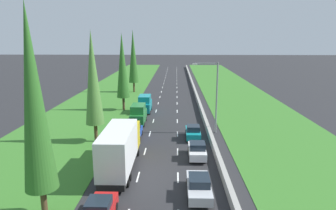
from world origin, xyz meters
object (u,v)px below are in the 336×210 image
Objects in this scene: blue_hatchback_left_lane at (134,132)px; poplar_tree_third at (122,66)px; teal_van_left_lane at (145,104)px; red_hatchback_left_lane at (100,210)px; teal_hatchback_right_lane at (193,132)px; white_box_truck_left_lane at (120,148)px; poplar_tree_nearest at (34,100)px; street_light_mast at (214,93)px; poplar_tree_fourth at (133,57)px; white_hatchback_right_lane at (197,150)px; poplar_tree_second at (93,78)px; silver_sedan_right_lane at (199,186)px; green_van_left_lane at (138,114)px.

blue_hatchback_left_lane is 0.31× the size of poplar_tree_third.
teal_van_left_lane is (-0.01, 13.06, 0.56)m from blue_hatchback_left_lane.
red_hatchback_left_lane is 18.23m from teal_hatchback_right_lane.
white_box_truck_left_lane is at bearing -89.87° from blue_hatchback_left_lane.
poplar_tree_nearest is 23.42m from street_light_mast.
poplar_tree_fourth is (-11.46, 31.30, 7.02)m from teal_hatchback_right_lane.
street_light_mast is at bearing 72.76° from white_hatchback_right_lane.
blue_hatchback_left_lane is 13.07m from teal_van_left_lane.
white_hatchback_right_lane is 7.93m from white_box_truck_left_lane.
poplar_tree_second is at bearing -92.01° from poplar_tree_third.
silver_sedan_right_lane is 0.92× the size of teal_van_left_lane.
white_hatchback_right_lane is at bearing -61.60° from poplar_tree_third.
teal_van_left_lane is at bearing 104.63° from silver_sedan_right_lane.
silver_sedan_right_lane is 1.15× the size of blue_hatchback_left_lane.
street_light_mast reaches higher than red_hatchback_left_lane.
green_van_left_lane is 0.35× the size of poplar_tree_nearest.
red_hatchback_left_lane is 0.28× the size of poplar_tree_nearest.
red_hatchback_left_lane is at bearing -74.30° from poplar_tree_second.
poplar_tree_fourth is at bearing 92.08° from poplar_tree_third.
poplar_tree_fourth is at bearing 95.26° from red_hatchback_left_lane.
red_hatchback_left_lane is 0.31× the size of poplar_tree_third.
green_van_left_lane is (-7.43, 12.05, 0.56)m from white_hatchback_right_lane.
poplar_tree_nearest is (-3.81, -7.43, 5.95)m from white_box_truck_left_lane.
poplar_tree_second is at bearing 158.18° from white_hatchback_right_lane.
red_hatchback_left_lane is at bearing -116.76° from street_light_mast.
white_hatchback_right_lane reaches higher than silver_sedan_right_lane.
green_van_left_lane is 26.29m from poplar_tree_fourth.
white_box_truck_left_lane is 10.26m from poplar_tree_nearest.
poplar_tree_second is at bearing -164.51° from blue_hatchback_left_lane.
silver_sedan_right_lane is at bearing -69.05° from poplar_tree_third.
street_light_mast is at bearing -63.89° from poplar_tree_fourth.
white_box_truck_left_lane is (-7.08, -8.99, 1.35)m from teal_hatchback_right_lane.
green_van_left_lane is at bearing 109.98° from silver_sedan_right_lane.
green_van_left_lane is at bearing -80.68° from poplar_tree_fourth.
red_hatchback_left_lane is 32.08m from poplar_tree_third.
green_van_left_lane is 0.38× the size of poplar_tree_third.
green_van_left_lane is 0.38× the size of poplar_tree_second.
white_hatchback_right_lane is 5.90m from teal_hatchback_right_lane.
silver_sedan_right_lane is 20.68m from green_van_left_lane.
street_light_mast is (13.58, 18.86, -2.90)m from poplar_tree_nearest.
red_hatchback_left_lane is 22.98m from green_van_left_lane.
white_hatchback_right_lane is 0.29× the size of poplar_tree_fourth.
teal_van_left_lane is at bearing -76.67° from poplar_tree_fourth.
poplar_tree_fourth is at bearing 103.33° from teal_van_left_lane.
poplar_tree_third is at bearing 87.99° from poplar_tree_second.
teal_hatchback_right_lane is 13.24m from poplar_tree_second.
poplar_tree_second reaches higher than teal_van_left_lane.
poplar_tree_nearest is at bearing -98.97° from green_van_left_lane.
white_hatchback_right_lane is 14.16m from green_van_left_lane.
street_light_mast is (2.59, 8.33, 4.40)m from white_hatchback_right_lane.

